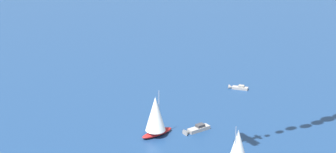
{
  "coord_description": "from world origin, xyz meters",
  "views": [
    {
      "loc": [
        -61.43,
        111.36,
        70.68
      ],
      "look_at": [
        0.0,
        0.0,
        23.36
      ],
      "focal_mm": 73.02,
      "sensor_mm": 36.0,
      "label": 1
    }
  ],
  "objects_px": {
    "motorboat_near_centre": "(237,88)",
    "sailboat_offshore": "(238,147)",
    "motorboat_far_port": "(195,130)",
    "sailboat_trailing": "(156,116)"
  },
  "relations": [
    {
      "from": "motorboat_far_port",
      "to": "sailboat_offshore",
      "type": "distance_m",
      "value": 19.77
    },
    {
      "from": "sailboat_offshore",
      "to": "motorboat_far_port",
      "type": "bearing_deg",
      "value": -35.07
    },
    {
      "from": "motorboat_near_centre",
      "to": "sailboat_offshore",
      "type": "bearing_deg",
      "value": 113.36
    },
    {
      "from": "sailboat_trailing",
      "to": "motorboat_far_port",
      "type": "bearing_deg",
      "value": -138.13
    },
    {
      "from": "sailboat_offshore",
      "to": "sailboat_trailing",
      "type": "distance_m",
      "value": 23.71
    },
    {
      "from": "motorboat_far_port",
      "to": "sailboat_trailing",
      "type": "relative_size",
      "value": 0.64
    },
    {
      "from": "motorboat_far_port",
      "to": "sailboat_offshore",
      "type": "relative_size",
      "value": 0.75
    },
    {
      "from": "sailboat_offshore",
      "to": "sailboat_trailing",
      "type": "xyz_separation_m",
      "value": [
        23.26,
        -4.52,
        0.78
      ]
    },
    {
      "from": "motorboat_far_port",
      "to": "sailboat_offshore",
      "type": "xyz_separation_m",
      "value": [
        -15.87,
        11.14,
        3.85
      ]
    },
    {
      "from": "motorboat_near_centre",
      "to": "sailboat_offshore",
      "type": "distance_m",
      "value": 46.33
    }
  ]
}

